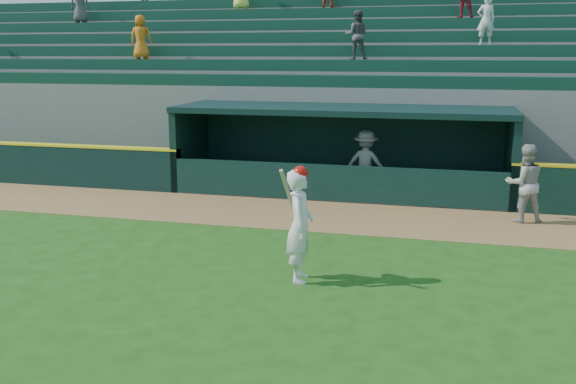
# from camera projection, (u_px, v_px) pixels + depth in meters

# --- Properties ---
(ground) EXTENTS (120.00, 120.00, 0.00)m
(ground) POSITION_uv_depth(u_px,v_px,m) (265.00, 283.00, 11.20)
(ground) COLOR #1E4A12
(ground) RESTS_ON ground
(warning_track) EXTENTS (40.00, 3.00, 0.01)m
(warning_track) POSITION_uv_depth(u_px,v_px,m) (321.00, 216.00, 15.83)
(warning_track) COLOR olive
(warning_track) RESTS_ON ground
(dugout_player_front) EXTENTS (1.06, 0.92, 1.86)m
(dugout_player_front) POSITION_uv_depth(u_px,v_px,m) (524.00, 183.00, 15.09)
(dugout_player_front) COLOR #A4A5A0
(dugout_player_front) RESTS_ON ground
(dugout_player_inside) EXTENTS (1.24, 0.77, 1.84)m
(dugout_player_inside) POSITION_uv_depth(u_px,v_px,m) (366.00, 163.00, 17.93)
(dugout_player_inside) COLOR #979793
(dugout_player_inside) RESTS_ON ground
(dugout) EXTENTS (9.40, 2.80, 2.46)m
(dugout) POSITION_uv_depth(u_px,v_px,m) (343.00, 144.00, 18.48)
(dugout) COLOR #60615C
(dugout) RESTS_ON ground
(stands) EXTENTS (34.50, 6.25, 7.48)m
(stands) POSITION_uv_depth(u_px,v_px,m) (365.00, 97.00, 22.58)
(stands) COLOR slate
(stands) RESTS_ON ground
(batter_at_plate) EXTENTS (0.59, 0.88, 2.07)m
(batter_at_plate) POSITION_uv_depth(u_px,v_px,m) (300.00, 224.00, 11.15)
(batter_at_plate) COLOR white
(batter_at_plate) RESTS_ON ground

